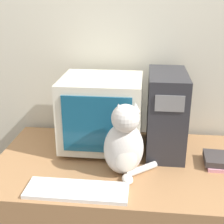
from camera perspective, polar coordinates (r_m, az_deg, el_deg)
name	(u,v)px	position (r m, az deg, el deg)	size (l,w,h in m)	color
wall_back	(127,47)	(1.92, 2.80, 11.80)	(7.00, 0.05, 2.50)	beige
desk	(120,217)	(1.88, 1.40, -18.62)	(1.33, 0.77, 0.72)	#9E7047
crt_monitor	(102,113)	(1.73, -1.88, -0.10)	(0.44, 0.38, 0.41)	beige
computer_tower	(166,113)	(1.72, 9.84, -0.14)	(0.20, 0.39, 0.45)	#28282D
keyboard	(77,190)	(1.45, -6.44, -14.03)	(0.46, 0.15, 0.02)	silver
cat	(125,144)	(1.49, 2.32, -5.79)	(0.28, 0.23, 0.38)	silver
book_stack	(218,161)	(1.72, 18.79, -8.40)	(0.15, 0.18, 0.05)	pink
pen	(49,180)	(1.55, -11.39, -12.07)	(0.14, 0.03, 0.01)	navy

